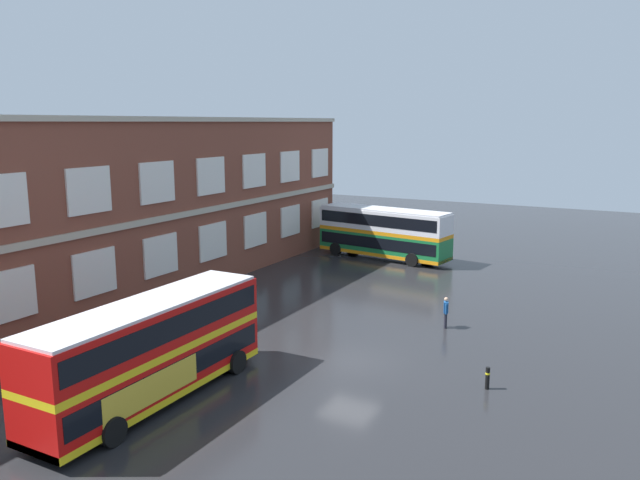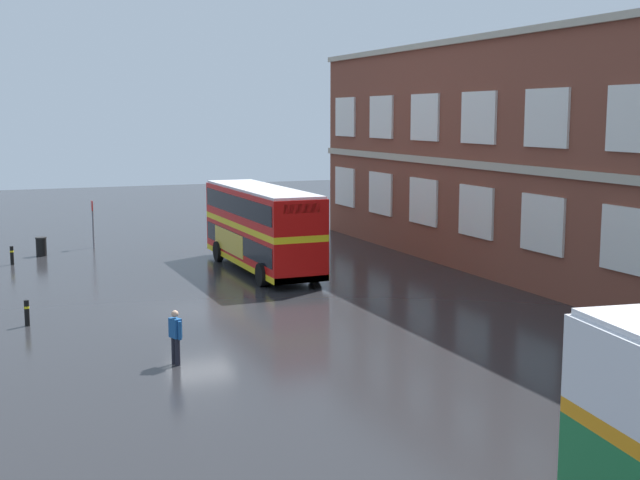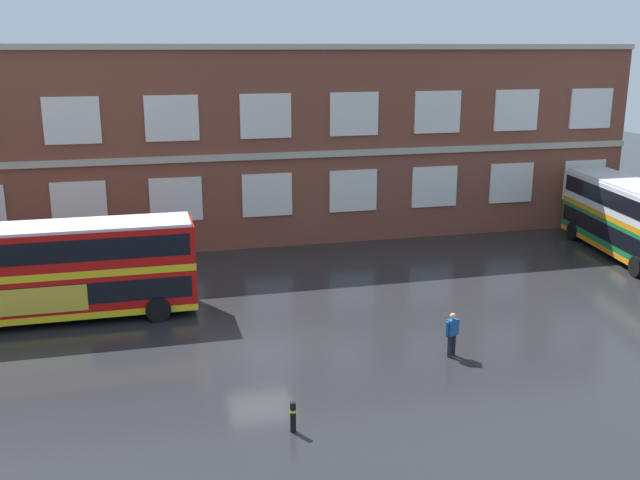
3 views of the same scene
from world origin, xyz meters
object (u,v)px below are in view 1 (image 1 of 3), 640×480
object	(u,v)px
double_decker_middle	(384,232)
waiting_passenger	(446,311)
safety_bollard_east	(487,378)
double_decker_near	(151,349)

from	to	relation	value
double_decker_middle	waiting_passenger	distance (m)	17.58
double_decker_middle	safety_bollard_east	xyz separation A→B (m)	(-21.43, -13.58, -1.66)
double_decker_near	waiting_passenger	world-z (taller)	double_decker_near
double_decker_near	safety_bollard_east	xyz separation A→B (m)	(7.41, -11.43, -1.66)
double_decker_near	waiting_passenger	size ratio (longest dim) A/B	6.47
safety_bollard_east	double_decker_middle	bearing A→B (deg)	32.35
double_decker_middle	waiting_passenger	bearing A→B (deg)	-146.45
double_decker_near	double_decker_middle	xyz separation A→B (m)	(28.84, 2.15, 0.00)
double_decker_near	waiting_passenger	bearing A→B (deg)	-27.91
double_decker_near	safety_bollard_east	world-z (taller)	double_decker_near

